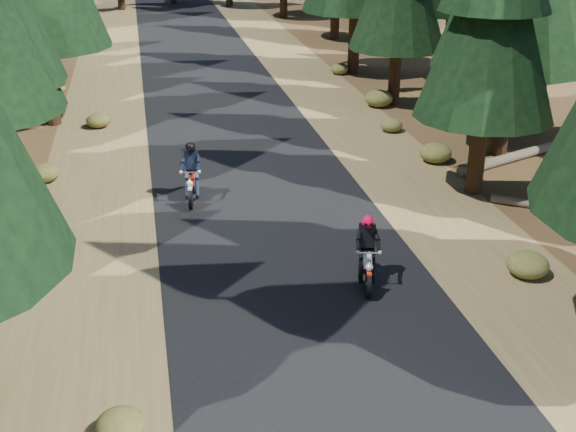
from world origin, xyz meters
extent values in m
plane|color=#452E18|center=(0.00, 0.00, 0.00)|extent=(120.00, 120.00, 0.00)
cube|color=black|center=(0.00, 5.00, 0.01)|extent=(6.00, 100.00, 0.01)
cube|color=brown|center=(-4.60, 5.00, 0.00)|extent=(3.20, 100.00, 0.01)
cube|color=brown|center=(4.60, 5.00, 0.00)|extent=(3.20, 100.00, 0.01)
cylinder|color=black|center=(6.06, 4.48, 2.26)|extent=(0.48, 0.48, 4.52)
cone|color=black|center=(6.06, 4.48, 5.08)|extent=(3.84, 3.84, 5.65)
cylinder|color=black|center=(8.28, 7.39, 2.92)|extent=(0.53, 0.53, 5.84)
cylinder|color=black|center=(11.21, 10.34, 3.22)|extent=(0.56, 0.56, 6.43)
cylinder|color=black|center=(-6.35, 13.89, 2.86)|extent=(0.53, 0.53, 5.72)
cylinder|color=black|center=(6.98, 14.07, 2.25)|extent=(0.48, 0.48, 4.51)
cylinder|color=black|center=(10.48, 16.81, 3.24)|extent=(0.56, 0.56, 6.47)
cylinder|color=black|center=(-7.00, 20.76, 2.82)|extent=(0.53, 0.53, 5.64)
cylinder|color=black|center=(6.93, 19.74, 2.91)|extent=(0.53, 0.53, 5.83)
cylinder|color=black|center=(11.52, 24.15, 2.31)|extent=(0.48, 0.48, 4.61)
cylinder|color=black|center=(-8.12, 27.46, 2.21)|extent=(0.48, 0.48, 4.42)
cylinder|color=black|center=(15.00, 18.00, 2.80)|extent=(0.52, 0.52, 5.60)
cylinder|color=#4C4233|center=(8.41, 6.63, 0.16)|extent=(4.55, 2.16, 0.32)
cylinder|color=#4C4233|center=(7.78, 2.61, 0.12)|extent=(3.24, 2.37, 0.24)
ellipsoid|color=#474C1E|center=(-6.71, 18.28, 0.30)|extent=(0.99, 0.99, 0.60)
ellipsoid|color=#474C1E|center=(5.65, 10.48, 0.24)|extent=(0.80, 0.80, 0.48)
ellipsoid|color=#474C1E|center=(-4.71, 13.13, 0.26)|extent=(0.88, 0.88, 0.53)
ellipsoid|color=#474C1E|center=(6.22, 19.59, 0.25)|extent=(0.84, 0.84, 0.50)
ellipsoid|color=#474C1E|center=(-5.28, 2.77, 0.19)|extent=(0.65, 0.65, 0.39)
ellipsoid|color=#474C1E|center=(-6.10, 7.85, 0.26)|extent=(0.88, 0.88, 0.53)
ellipsoid|color=#474C1E|center=(-3.81, -3.94, 0.23)|extent=(0.78, 0.78, 0.47)
ellipsoid|color=#474C1E|center=(6.25, 13.77, 0.33)|extent=(1.12, 1.12, 0.67)
ellipsoid|color=#474C1E|center=(5.08, -0.40, 0.28)|extent=(0.94, 0.94, 0.57)
ellipsoid|color=#474C1E|center=(5.97, 7.11, 0.30)|extent=(1.02, 1.02, 0.61)
cube|color=black|center=(1.44, -0.01, 1.06)|extent=(0.39, 0.29, 0.51)
sphere|color=red|center=(1.44, -0.01, 1.44)|extent=(0.34, 0.34, 0.28)
cube|color=black|center=(-1.90, 5.49, 1.12)|extent=(0.40, 0.28, 0.53)
sphere|color=black|center=(-1.90, 5.49, 1.50)|extent=(0.34, 0.34, 0.30)
camera|label=1|loc=(-3.04, -13.28, 7.86)|focal=45.00mm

